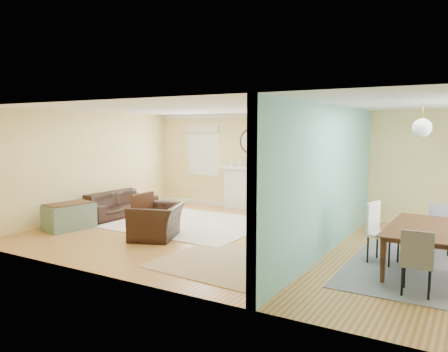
# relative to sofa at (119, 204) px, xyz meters

# --- Properties ---
(floor) EXTENTS (9.00, 9.00, 0.00)m
(floor) POSITION_rel_sofa_xyz_m (3.97, -0.47, -0.30)
(floor) COLOR #995E22
(floor) RESTS_ON ground
(wall_back) EXTENTS (9.00, 0.02, 2.60)m
(wall_back) POSITION_rel_sofa_xyz_m (3.97, 2.53, 1.00)
(wall_back) COLOR #D6C06E
(wall_back) RESTS_ON ground
(wall_front) EXTENTS (9.00, 0.02, 2.60)m
(wall_front) POSITION_rel_sofa_xyz_m (3.97, -3.47, 1.00)
(wall_front) COLOR #D6C06E
(wall_front) RESTS_ON ground
(wall_left) EXTENTS (0.02, 6.00, 2.60)m
(wall_left) POSITION_rel_sofa_xyz_m (-0.53, -0.47, 1.00)
(wall_left) COLOR #D6C06E
(wall_left) RESTS_ON ground
(ceiling) EXTENTS (9.00, 6.00, 0.02)m
(ceiling) POSITION_rel_sofa_xyz_m (3.97, -0.47, 2.30)
(ceiling) COLOR white
(ceiling) RESTS_ON wall_back
(partition) EXTENTS (0.17, 6.00, 2.60)m
(partition) POSITION_rel_sofa_xyz_m (5.48, -0.19, 1.05)
(partition) COLOR #D6C06E
(partition) RESTS_ON ground
(fireplace) EXTENTS (1.70, 0.30, 1.17)m
(fireplace) POSITION_rel_sofa_xyz_m (2.47, 2.41, 0.29)
(fireplace) COLOR white
(fireplace) RESTS_ON ground
(wall_clock) EXTENTS (0.70, 0.07, 0.70)m
(wall_clock) POSITION_rel_sofa_xyz_m (2.47, 2.50, 1.55)
(wall_clock) COLOR #492516
(wall_clock) RESTS_ON wall_back
(window_left) EXTENTS (1.05, 0.13, 1.42)m
(window_left) POSITION_rel_sofa_xyz_m (0.92, 2.48, 1.35)
(window_left) COLOR white
(window_left) RESTS_ON wall_back
(window_right) EXTENTS (1.05, 0.13, 1.42)m
(window_right) POSITION_rel_sofa_xyz_m (4.02, 2.48, 1.35)
(window_right) COLOR white
(window_right) RESTS_ON wall_back
(pendant) EXTENTS (0.30, 0.30, 0.55)m
(pendant) POSITION_rel_sofa_xyz_m (6.97, -0.47, 1.90)
(pendant) COLOR gold
(pendant) RESTS_ON ceiling
(rug_cream) EXTENTS (3.36, 2.93, 0.02)m
(rug_cream) POSITION_rel_sofa_xyz_m (2.10, 0.13, -0.30)
(rug_cream) COLOR beige
(rug_cream) RESTS_ON floor
(rug_jute) EXTENTS (2.49, 2.09, 0.01)m
(rug_jute) POSITION_rel_sofa_xyz_m (4.42, -2.01, -0.30)
(rug_jute) COLOR tan
(rug_jute) RESTS_ON floor
(rug_grey) EXTENTS (2.38, 2.97, 0.01)m
(rug_grey) POSITION_rel_sofa_xyz_m (7.19, -0.81, -0.30)
(rug_grey) COLOR slate
(rug_grey) RESTS_ON floor
(sofa) EXTENTS (0.87, 2.11, 0.61)m
(sofa) POSITION_rel_sofa_xyz_m (0.00, 0.00, 0.00)
(sofa) COLOR black
(sofa) RESTS_ON floor
(eames_chair) EXTENTS (1.23, 1.31, 0.68)m
(eames_chair) POSITION_rel_sofa_xyz_m (2.28, -1.32, 0.04)
(eames_chair) COLOR black
(eames_chair) RESTS_ON floor
(green_chair) EXTENTS (0.77, 0.79, 0.71)m
(green_chair) POSITION_rel_sofa_xyz_m (4.04, 1.67, 0.05)
(green_chair) COLOR #207B65
(green_chair) RESTS_ON floor
(trunk) EXTENTS (0.80, 1.11, 0.58)m
(trunk) POSITION_rel_sofa_xyz_m (0.12, -1.65, -0.02)
(trunk) COLOR slate
(trunk) RESTS_ON floor
(credenza) EXTENTS (0.48, 1.41, 0.80)m
(credenza) POSITION_rel_sofa_xyz_m (5.17, 0.89, 0.10)
(credenza) COLOR olive
(credenza) RESTS_ON floor
(tv) EXTENTS (0.23, 1.08, 0.62)m
(tv) POSITION_rel_sofa_xyz_m (5.15, 0.89, 0.80)
(tv) COLOR black
(tv) RESTS_ON credenza
(garden_stool) EXTENTS (0.34, 0.34, 0.51)m
(garden_stool) POSITION_rel_sofa_xyz_m (5.17, -0.20, -0.05)
(garden_stool) COLOR white
(garden_stool) RESTS_ON floor
(potted_plant) EXTENTS (0.43, 0.38, 0.46)m
(potted_plant) POSITION_rel_sofa_xyz_m (5.17, -0.20, 0.43)
(potted_plant) COLOR #337F33
(potted_plant) RESTS_ON garden_stool
(dining_table) EXTENTS (1.16, 2.01, 0.70)m
(dining_table) POSITION_rel_sofa_xyz_m (7.19, -0.81, 0.04)
(dining_table) COLOR #492516
(dining_table) RESTS_ON floor
(dining_chair_n) EXTENTS (0.39, 0.39, 0.86)m
(dining_chair_n) POSITION_rel_sofa_xyz_m (7.24, 0.38, 0.20)
(dining_chair_n) COLOR slate
(dining_chair_n) RESTS_ON floor
(dining_chair_s) EXTENTS (0.42, 0.42, 0.89)m
(dining_chair_s) POSITION_rel_sofa_xyz_m (7.14, -1.91, 0.22)
(dining_chair_s) COLOR slate
(dining_chair_s) RESTS_ON floor
(dining_chair_w) EXTENTS (0.53, 0.53, 0.99)m
(dining_chair_w) POSITION_rel_sofa_xyz_m (6.50, -0.72, 0.28)
(dining_chair_w) COLOR white
(dining_chair_w) RESTS_ON floor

